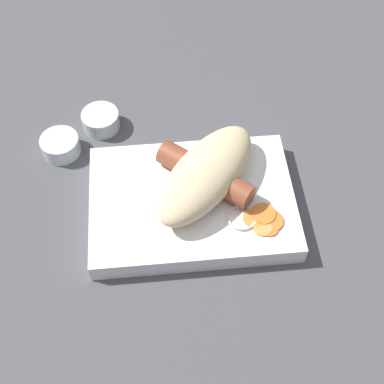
{
  "coord_description": "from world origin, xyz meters",
  "views": [
    {
      "loc": [
        -0.04,
        -0.39,
        0.6
      ],
      "look_at": [
        0.0,
        0.0,
        0.04
      ],
      "focal_mm": 50.0,
      "sensor_mm": 36.0,
      "label": 1
    }
  ],
  "objects": [
    {
      "name": "condiment_cup_near",
      "position": [
        -0.12,
        0.16,
        0.01
      ],
      "size": [
        0.05,
        0.05,
        0.03
      ],
      "color": "silver",
      "rests_on": "ground_plane"
    },
    {
      "name": "condiment_cup_far",
      "position": [
        -0.18,
        0.12,
        0.01
      ],
      "size": [
        0.05,
        0.05,
        0.03
      ],
      "color": "silver",
      "rests_on": "ground_plane"
    },
    {
      "name": "sausage",
      "position": [
        0.02,
        0.02,
        0.05
      ],
      "size": [
        0.12,
        0.14,
        0.03
      ],
      "color": "brown",
      "rests_on": "food_tray"
    },
    {
      "name": "food_tray",
      "position": [
        0.0,
        0.0,
        0.01
      ],
      "size": [
        0.27,
        0.19,
        0.03
      ],
      "color": "white",
      "rests_on": "ground_plane"
    },
    {
      "name": "ground_plane",
      "position": [
        0.0,
        0.0,
        0.0
      ],
      "size": [
        3.0,
        3.0,
        0.0
      ],
      "primitive_type": "plane",
      "color": "#4C4C51"
    },
    {
      "name": "bread_roll",
      "position": [
        0.02,
        0.02,
        0.05
      ],
      "size": [
        0.18,
        0.19,
        0.05
      ],
      "color": "beige",
      "rests_on": "food_tray"
    },
    {
      "name": "pickled_veggies",
      "position": [
        0.08,
        -0.04,
        0.03
      ],
      "size": [
        0.07,
        0.06,
        0.0
      ],
      "color": "#F99E4C",
      "rests_on": "food_tray"
    }
  ]
}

